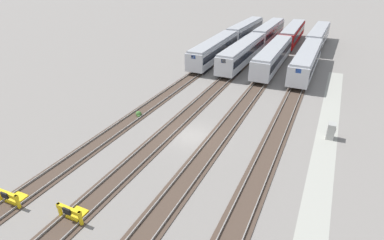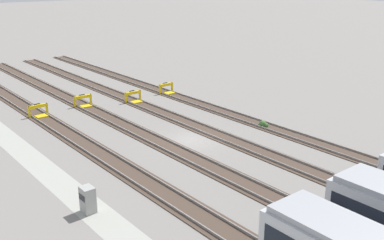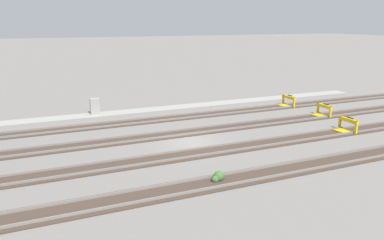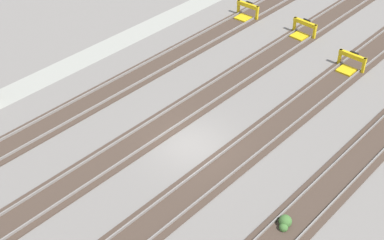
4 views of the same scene
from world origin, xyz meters
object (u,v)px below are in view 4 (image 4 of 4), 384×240
bumper_stop_nearest_track (246,12)px  weed_clump (285,222)px  bumper_stop_near_inner_track (303,30)px  bumper_stop_middle_track (350,64)px

bumper_stop_nearest_track → weed_clump: bearing=42.7°
weed_clump → bumper_stop_nearest_track: bearing=-137.3°
bumper_stop_nearest_track → bumper_stop_near_inner_track: 5.02m
bumper_stop_near_inner_track → weed_clump: bearing=30.7°
bumper_stop_middle_track → weed_clump: bearing=18.1°
bumper_stop_nearest_track → bumper_stop_middle_track: size_ratio=1.00×
bumper_stop_nearest_track → bumper_stop_near_inner_track: bearing=95.5°
bumper_stop_near_inner_track → bumper_stop_middle_track: 5.39m
bumper_stop_nearest_track → bumper_stop_middle_track: (1.45, 10.03, 0.00)m
bumper_stop_nearest_track → weed_clump: size_ratio=2.18×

